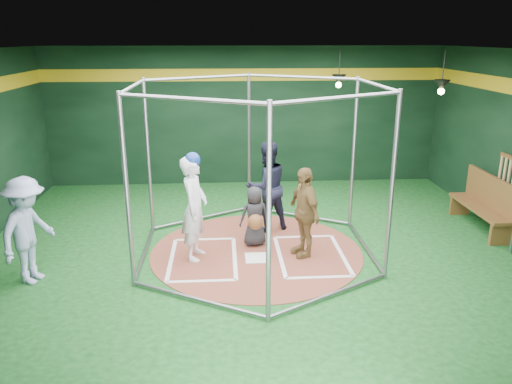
{
  "coord_description": "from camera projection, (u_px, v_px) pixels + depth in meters",
  "views": [
    {
      "loc": [
        -0.57,
        -8.25,
        3.72
      ],
      "look_at": [
        0.0,
        0.1,
        1.1
      ],
      "focal_mm": 35.0,
      "sensor_mm": 36.0,
      "label": 1
    }
  ],
  "objects": [
    {
      "name": "room_shell",
      "position": [
        256.0,
        157.0,
        8.49
      ],
      "size": [
        10.1,
        9.1,
        3.53
      ],
      "color": "#0D3D13",
      "rests_on": "ground"
    },
    {
      "name": "clay_disc",
      "position": [
        256.0,
        251.0,
        9.0
      ],
      "size": [
        3.8,
        3.8,
        0.01
      ],
      "primitive_type": "cylinder",
      "color": "brown",
      "rests_on": "ground"
    },
    {
      "name": "home_plate",
      "position": [
        258.0,
        258.0,
        8.71
      ],
      "size": [
        0.43,
        0.43,
        0.01
      ],
      "primitive_type": "cube",
      "color": "white",
      "rests_on": "clay_disc"
    },
    {
      "name": "batter_box_left",
      "position": [
        203.0,
        258.0,
        8.7
      ],
      "size": [
        1.17,
        1.77,
        0.01
      ],
      "color": "white",
      "rests_on": "clay_disc"
    },
    {
      "name": "batter_box_right",
      "position": [
        311.0,
        255.0,
        8.82
      ],
      "size": [
        1.17,
        1.77,
        0.01
      ],
      "color": "white",
      "rests_on": "clay_disc"
    },
    {
      "name": "batting_cage",
      "position": [
        256.0,
        172.0,
        8.56
      ],
      "size": [
        4.05,
        4.67,
        3.0
      ],
      "color": "gray",
      "rests_on": "ground"
    },
    {
      "name": "pendant_lamp_near",
      "position": [
        339.0,
        80.0,
        11.76
      ],
      "size": [
        0.34,
        0.34,
        0.9
      ],
      "color": "black",
      "rests_on": "room_shell"
    },
    {
      "name": "pendant_lamp_far",
      "position": [
        442.0,
        86.0,
        10.35
      ],
      "size": [
        0.34,
        0.34,
        0.9
      ],
      "color": "black",
      "rests_on": "room_shell"
    },
    {
      "name": "batter_figure",
      "position": [
        194.0,
        207.0,
        8.48
      ],
      "size": [
        0.56,
        0.74,
        1.89
      ],
      "color": "white",
      "rests_on": "clay_disc"
    },
    {
      "name": "visitor_leopard",
      "position": [
        304.0,
        212.0,
        8.64
      ],
      "size": [
        0.67,
        1.01,
        1.6
      ],
      "primitive_type": "imported",
      "rotation": [
        0.0,
        0.0,
        -1.24
      ],
      "color": "#A07E44",
      "rests_on": "clay_disc"
    },
    {
      "name": "catcher_figure",
      "position": [
        255.0,
        217.0,
        9.11
      ],
      "size": [
        0.61,
        0.62,
        1.11
      ],
      "color": "black",
      "rests_on": "clay_disc"
    },
    {
      "name": "umpire",
      "position": [
        267.0,
        186.0,
        9.77
      ],
      "size": [
        1.07,
        0.96,
        1.79
      ],
      "primitive_type": "imported",
      "rotation": [
        0.0,
        0.0,
        3.55
      ],
      "color": "black",
      "rests_on": "clay_disc"
    },
    {
      "name": "bystander_blue",
      "position": [
        27.0,
        231.0,
        7.69
      ],
      "size": [
        0.94,
        1.24,
        1.71
      ],
      "primitive_type": "imported",
      "rotation": [
        0.0,
        0.0,
        1.27
      ],
      "color": "#9BAACE",
      "rests_on": "ground"
    },
    {
      "name": "dugout_bench",
      "position": [
        485.0,
        202.0,
        9.94
      ],
      "size": [
        0.44,
        1.88,
        1.1
      ],
      "color": "brown",
      "rests_on": "ground"
    }
  ]
}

